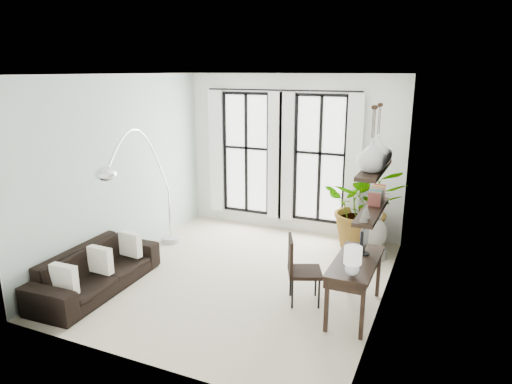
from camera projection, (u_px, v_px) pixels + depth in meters
The scene contains 16 objects.
floor at pixel (239, 276), 7.44m from camera, with size 5.00×5.00×0.00m, color beige.
ceiling at pixel (237, 74), 6.62m from camera, with size 5.00×5.00×0.00m, color white.
wall_left at pixel (121, 169), 7.90m from camera, with size 5.00×5.00×0.00m, color #AABEB2.
wall_right at pixel (388, 197), 6.16m from camera, with size 5.00×5.00×0.00m, color white.
wall_back at pixel (292, 155), 9.24m from camera, with size 4.50×4.50×0.00m, color white.
windows at pixel (281, 156), 9.27m from camera, with size 3.26×0.13×2.65m.
wall_shelves at pixel (373, 193), 5.85m from camera, with size 0.25×1.30×0.60m.
sofa at pixel (96, 270), 6.94m from camera, with size 2.18×0.85×0.64m, color black.
throw_pillows at pixel (100, 260), 6.85m from camera, with size 0.40×1.52×0.40m.
plant at pixel (364, 207), 8.46m from camera, with size 1.45×1.26×1.61m, color #2D7228.
desk at pixel (355, 265), 6.09m from camera, with size 0.56×1.33×1.18m.
desk_chair at pixel (299, 266), 6.48m from camera, with size 0.62×0.62×0.99m.
arc_lamp at pixel (140, 159), 7.46m from camera, with size 0.74×2.42×2.38m.
buddha at pixel (373, 236), 8.13m from camera, with size 0.53×0.53×0.95m.
vase_a at pixel (372, 156), 5.45m from camera, with size 0.37×0.37×0.38m, color white.
vase_b at pixel (378, 151), 5.81m from camera, with size 0.37×0.37×0.38m, color white.
Camera 1 is at (2.99, -6.15, 3.26)m, focal length 32.00 mm.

